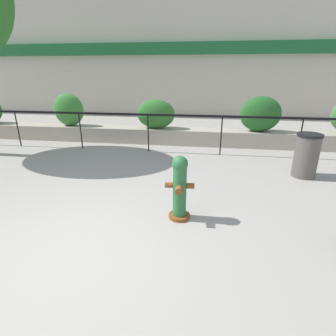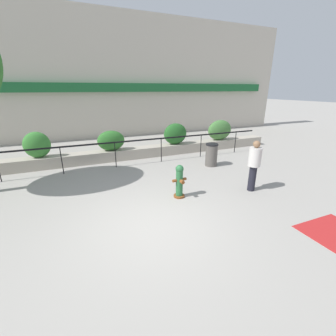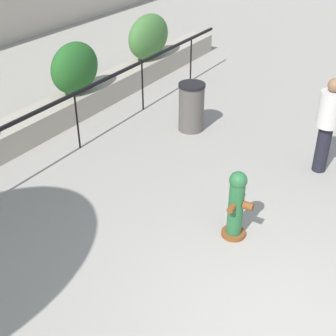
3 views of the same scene
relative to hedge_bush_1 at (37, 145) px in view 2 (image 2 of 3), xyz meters
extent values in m
plane|color=#9E9991|center=(3.06, -6.00, -1.05)|extent=(120.00, 120.00, 0.00)
cube|color=beige|center=(3.06, 6.00, 2.95)|extent=(30.00, 1.00, 8.00)
cube|color=#195B2D|center=(3.06, 5.32, 2.31)|extent=(27.00, 0.36, 0.56)
cube|color=#ADA393|center=(3.06, 0.00, -0.80)|extent=(18.00, 0.70, 0.50)
cube|color=black|center=(3.06, -1.10, 0.07)|extent=(15.00, 0.05, 0.06)
cylinder|color=black|center=(0.92, -1.10, -0.48)|extent=(0.04, 0.04, 1.15)
cylinder|color=black|center=(3.06, -1.10, -0.48)|extent=(0.04, 0.04, 1.15)
cylinder|color=black|center=(5.20, -1.10, -0.48)|extent=(0.04, 0.04, 1.15)
cylinder|color=black|center=(7.35, -1.10, -0.48)|extent=(0.04, 0.04, 1.15)
cylinder|color=black|center=(9.49, -1.10, -0.48)|extent=(0.04, 0.04, 1.15)
ellipsoid|color=#387F33|center=(0.00, 0.00, 0.00)|extent=(1.06, 0.60, 1.11)
ellipsoid|color=#2D6B28|center=(3.08, 0.00, -0.08)|extent=(1.27, 0.69, 0.94)
ellipsoid|color=#235B23|center=(6.42, 0.00, -0.01)|extent=(1.26, 0.70, 1.10)
ellipsoid|color=#427538|center=(9.20, 0.00, 0.01)|extent=(1.48, 0.69, 1.13)
cylinder|color=brown|center=(4.40, -4.79, -1.02)|extent=(0.37, 0.37, 0.06)
cylinder|color=#286638|center=(4.40, -4.79, -0.57)|extent=(0.23, 0.23, 0.85)
sphere|color=#286638|center=(4.40, -4.79, -0.10)|extent=(0.25, 0.25, 0.25)
cylinder|color=brown|center=(4.41, -4.97, -0.47)|extent=(0.12, 0.15, 0.11)
cylinder|color=brown|center=(4.23, -4.80, -0.47)|extent=(0.13, 0.10, 0.09)
cylinder|color=brown|center=(4.57, -4.78, -0.47)|extent=(0.13, 0.10, 0.09)
cylinder|color=black|center=(6.88, -5.29, -0.61)|extent=(0.33, 0.33, 0.88)
cylinder|color=silver|center=(6.88, -5.29, 0.14)|extent=(0.55, 0.55, 0.62)
sphere|color=#8C6647|center=(6.88, -5.29, 0.56)|extent=(0.23, 0.23, 0.23)
cylinder|color=#56514C|center=(7.06, -2.52, -0.58)|extent=(0.52, 0.52, 0.95)
cylinder|color=black|center=(7.06, -2.52, -0.07)|extent=(0.55, 0.55, 0.06)
camera|label=1|loc=(4.78, -8.61, 1.25)|focal=28.00mm
camera|label=2|loc=(1.56, -10.67, 2.24)|focal=24.00mm
camera|label=3|loc=(-0.63, -6.86, 3.36)|focal=50.00mm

